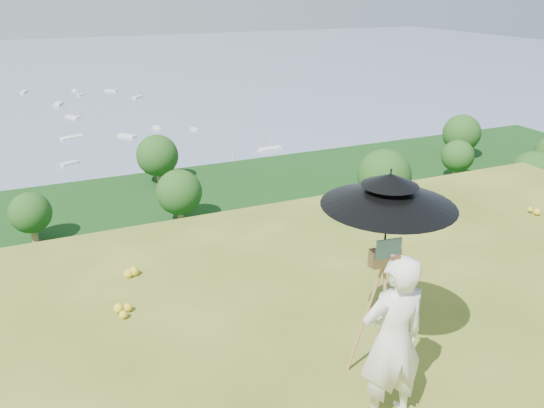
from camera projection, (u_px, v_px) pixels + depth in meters
name	position (u px, v px, depth m)	size (l,w,h in m)	color
forest_slope	(135.00, 406.00, 44.78)	(140.00, 56.00, 22.00)	#0E330F
shoreline_tier	(94.00, 266.00, 81.41)	(170.00, 28.00, 8.00)	gray
bay_water	(50.00, 84.00, 220.73)	(700.00, 700.00, 0.00)	slate
slope_trees	(117.00, 259.00, 39.44)	(110.00, 50.00, 6.00)	#174A16
harbor_town	(88.00, 228.00, 78.93)	(110.00, 22.00, 5.00)	silver
moored_boats	(13.00, 130.00, 148.96)	(140.00, 140.00, 0.70)	white
painter	(392.00, 340.00, 4.81)	(0.64, 0.42, 1.75)	white
field_easel	(380.00, 308.00, 5.40)	(0.62, 0.62, 1.63)	#986740
sun_umbrella	(387.00, 217.00, 5.05)	(1.29, 1.29, 0.96)	black
painter_cap	(401.00, 260.00, 4.50)	(0.18, 0.22, 0.10)	#C56C71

